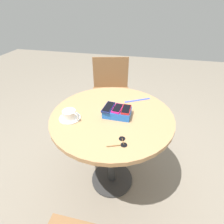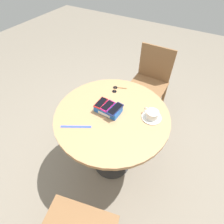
{
  "view_description": "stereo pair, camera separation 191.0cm",
  "coord_description": "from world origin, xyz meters",
  "px_view_note": "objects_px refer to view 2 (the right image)",
  "views": [
    {
      "loc": [
        -0.22,
        1.0,
        1.47
      ],
      "look_at": [
        0.0,
        0.0,
        0.78
      ],
      "focal_mm": 28.0,
      "sensor_mm": 36.0,
      "label": 1
    },
    {
      "loc": [
        0.45,
        -0.77,
        1.73
      ],
      "look_at": [
        0.0,
        0.0,
        0.78
      ],
      "focal_mm": 28.0,
      "sensor_mm": 36.0,
      "label": 2
    }
  ],
  "objects_px": {
    "coffee_cup": "(152,114)",
    "lanyard_strap": "(76,127)",
    "round_table": "(112,125)",
    "phone_red": "(101,103)",
    "phone_box": "(108,109)",
    "phone_magenta": "(108,106)",
    "saucer": "(151,117)",
    "sunglasses": "(116,89)",
    "phone_navy": "(115,109)",
    "chair_near_window": "(149,84)"
  },
  "relations": [
    {
      "from": "round_table",
      "to": "phone_navy",
      "type": "height_order",
      "value": "phone_navy"
    },
    {
      "from": "chair_near_window",
      "to": "sunglasses",
      "type": "bearing_deg",
      "value": -101.27
    },
    {
      "from": "phone_box",
      "to": "lanyard_strap",
      "type": "distance_m",
      "value": 0.27
    },
    {
      "from": "phone_red",
      "to": "chair_near_window",
      "type": "xyz_separation_m",
      "value": [
        0.1,
        0.86,
        -0.36
      ]
    },
    {
      "from": "round_table",
      "to": "phone_magenta",
      "type": "relative_size",
      "value": 7.04
    },
    {
      "from": "phone_red",
      "to": "phone_navy",
      "type": "bearing_deg",
      "value": -1.03
    },
    {
      "from": "saucer",
      "to": "coffee_cup",
      "type": "bearing_deg",
      "value": 161.84
    },
    {
      "from": "round_table",
      "to": "saucer",
      "type": "bearing_deg",
      "value": 22.32
    },
    {
      "from": "saucer",
      "to": "chair_near_window",
      "type": "xyz_separation_m",
      "value": [
        -0.27,
        0.75,
        -0.3
      ]
    },
    {
      "from": "lanyard_strap",
      "to": "sunglasses",
      "type": "bearing_deg",
      "value": 85.28
    },
    {
      "from": "phone_red",
      "to": "lanyard_strap",
      "type": "xyz_separation_m",
      "value": [
        -0.06,
        -0.24,
        -0.06
      ]
    },
    {
      "from": "saucer",
      "to": "coffee_cup",
      "type": "height_order",
      "value": "coffee_cup"
    },
    {
      "from": "phone_magenta",
      "to": "sunglasses",
      "type": "xyz_separation_m",
      "value": [
        -0.08,
        0.26,
        -0.06
      ]
    },
    {
      "from": "phone_box",
      "to": "saucer",
      "type": "relative_size",
      "value": 1.3
    },
    {
      "from": "round_table",
      "to": "chair_near_window",
      "type": "distance_m",
      "value": 0.88
    },
    {
      "from": "coffee_cup",
      "to": "lanyard_strap",
      "type": "distance_m",
      "value": 0.55
    },
    {
      "from": "round_table",
      "to": "chair_near_window",
      "type": "height_order",
      "value": "chair_near_window"
    },
    {
      "from": "phone_box",
      "to": "saucer",
      "type": "bearing_deg",
      "value": 18.16
    },
    {
      "from": "round_table",
      "to": "phone_red",
      "type": "distance_m",
      "value": 0.22
    },
    {
      "from": "phone_navy",
      "to": "phone_magenta",
      "type": "bearing_deg",
      "value": 179.32
    },
    {
      "from": "coffee_cup",
      "to": "phone_box",
      "type": "bearing_deg",
      "value": -161.53
    },
    {
      "from": "saucer",
      "to": "phone_box",
      "type": "bearing_deg",
      "value": -161.84
    },
    {
      "from": "phone_box",
      "to": "saucer",
      "type": "distance_m",
      "value": 0.33
    },
    {
      "from": "phone_magenta",
      "to": "phone_navy",
      "type": "xyz_separation_m",
      "value": [
        0.06,
        -0.0,
        -0.0
      ]
    },
    {
      "from": "phone_navy",
      "to": "round_table",
      "type": "bearing_deg",
      "value": -168.26
    },
    {
      "from": "phone_box",
      "to": "lanyard_strap",
      "type": "bearing_deg",
      "value": -116.03
    },
    {
      "from": "phone_navy",
      "to": "chair_near_window",
      "type": "distance_m",
      "value": 0.93
    },
    {
      "from": "round_table",
      "to": "phone_red",
      "type": "height_order",
      "value": "phone_red"
    },
    {
      "from": "phone_red",
      "to": "sunglasses",
      "type": "relative_size",
      "value": 1.06
    },
    {
      "from": "phone_navy",
      "to": "lanyard_strap",
      "type": "relative_size",
      "value": 0.68
    },
    {
      "from": "lanyard_strap",
      "to": "sunglasses",
      "type": "distance_m",
      "value": 0.5
    },
    {
      "from": "phone_box",
      "to": "phone_navy",
      "type": "xyz_separation_m",
      "value": [
        0.06,
        -0.0,
        0.03
      ]
    },
    {
      "from": "lanyard_strap",
      "to": "phone_navy",
      "type": "bearing_deg",
      "value": 52.76
    },
    {
      "from": "coffee_cup",
      "to": "lanyard_strap",
      "type": "height_order",
      "value": "coffee_cup"
    },
    {
      "from": "phone_box",
      "to": "sunglasses",
      "type": "bearing_deg",
      "value": 107.06
    },
    {
      "from": "phone_magenta",
      "to": "saucer",
      "type": "height_order",
      "value": "phone_magenta"
    },
    {
      "from": "phone_navy",
      "to": "chair_near_window",
      "type": "bearing_deg",
      "value": 91.53
    },
    {
      "from": "phone_box",
      "to": "saucer",
      "type": "xyz_separation_m",
      "value": [
        0.31,
        0.1,
        -0.02
      ]
    },
    {
      "from": "phone_magenta",
      "to": "round_table",
      "type": "bearing_deg",
      "value": -8.4
    },
    {
      "from": "saucer",
      "to": "sunglasses",
      "type": "distance_m",
      "value": 0.42
    },
    {
      "from": "phone_navy",
      "to": "coffee_cup",
      "type": "height_order",
      "value": "phone_navy"
    },
    {
      "from": "phone_magenta",
      "to": "coffee_cup",
      "type": "height_order",
      "value": "phone_magenta"
    },
    {
      "from": "phone_red",
      "to": "coffee_cup",
      "type": "relative_size",
      "value": 0.99
    },
    {
      "from": "round_table",
      "to": "phone_magenta",
      "type": "bearing_deg",
      "value": 171.6
    },
    {
      "from": "saucer",
      "to": "phone_magenta",
      "type": "bearing_deg",
      "value": -161.29
    },
    {
      "from": "round_table",
      "to": "coffee_cup",
      "type": "distance_m",
      "value": 0.34
    },
    {
      "from": "phone_red",
      "to": "sunglasses",
      "type": "height_order",
      "value": "phone_red"
    },
    {
      "from": "phone_red",
      "to": "phone_box",
      "type": "bearing_deg",
      "value": 2.26
    },
    {
      "from": "saucer",
      "to": "lanyard_strap",
      "type": "relative_size",
      "value": 0.67
    },
    {
      "from": "round_table",
      "to": "phone_navy",
      "type": "distance_m",
      "value": 0.19
    }
  ]
}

